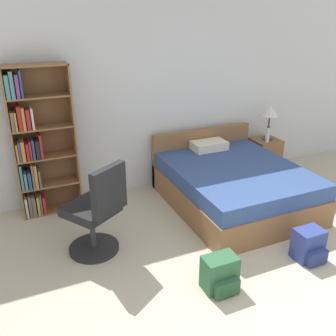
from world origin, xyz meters
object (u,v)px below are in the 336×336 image
bookshelf (36,146)px  backpack_blue (309,245)px  bed (232,184)px  water_bottle (268,134)px  backpack_green (220,274)px  table_lamp (270,113)px  office_chair (97,213)px  nightstand (264,156)px

bookshelf → backpack_blue: (2.42, -2.17, -0.75)m
bookshelf → bed: bearing=-18.7°
bookshelf → bed: (2.35, -0.80, -0.62)m
bed → water_bottle: 1.24m
backpack_blue → backpack_green: (-1.09, -0.02, -0.00)m
table_lamp → backpack_blue: 2.47m
water_bottle → backpack_green: size_ratio=0.75×
water_bottle → backpack_green: water_bottle is taller
bookshelf → table_lamp: bookshelf is taller
bookshelf → office_chair: (0.43, -1.18, -0.42)m
nightstand → table_lamp: (0.02, 0.01, 0.70)m
backpack_green → office_chair: bearing=131.3°
water_bottle → backpack_green: (-2.03, -2.01, -0.51)m
bookshelf → table_lamp: bearing=-1.3°
office_chair → backpack_blue: (1.99, -1.00, -0.33)m
nightstand → water_bottle: (-0.06, -0.10, 0.40)m
bed → backpack_green: 1.74m
bed → table_lamp: (1.09, 0.72, 0.69)m
nightstand → backpack_blue: (-1.00, -2.09, -0.11)m
nightstand → backpack_blue: nightstand is taller
backpack_blue → table_lamp: bearing=64.0°
table_lamp → backpack_green: (-2.11, -2.12, -0.81)m
bookshelf → bed: bookshelf is taller
table_lamp → backpack_blue: bearing=-116.0°
bookshelf → office_chair: bearing=-69.9°
table_lamp → water_bottle: 0.33m
bookshelf → nightstand: size_ratio=3.42×
backpack_blue → bookshelf: bearing=138.0°
nightstand → water_bottle: bearing=-122.5°
bed → water_bottle: bed is taller
bed → nightstand: size_ratio=3.52×
nightstand → backpack_green: bearing=-134.7°
bookshelf → bed: 2.55m
backpack_blue → backpack_green: size_ratio=1.01×
bed → table_lamp: size_ratio=3.60×
table_lamp → backpack_blue: (-1.02, -2.09, -0.81)m
bed → nightstand: 1.28m
bookshelf → water_bottle: bookshelf is taller
nightstand → backpack_blue: size_ratio=1.60×
office_chair → water_bottle: 3.09m
bookshelf → backpack_green: size_ratio=5.50×
office_chair → water_bottle: bearing=18.8°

